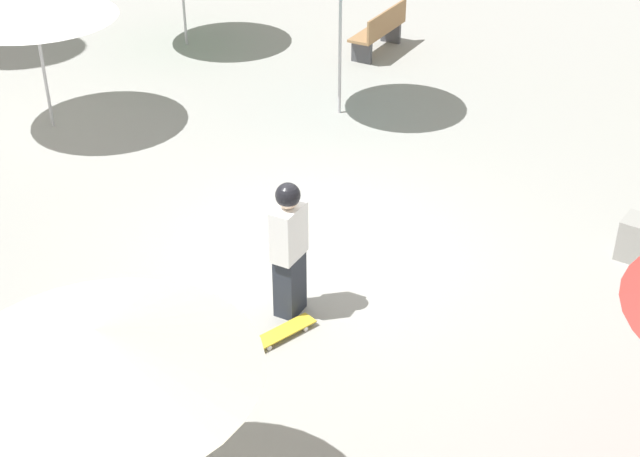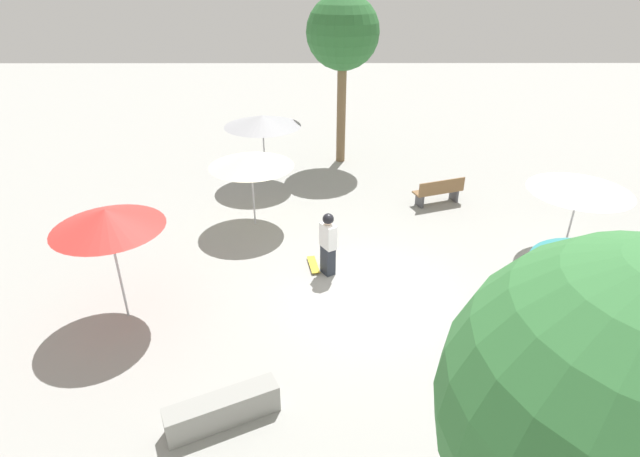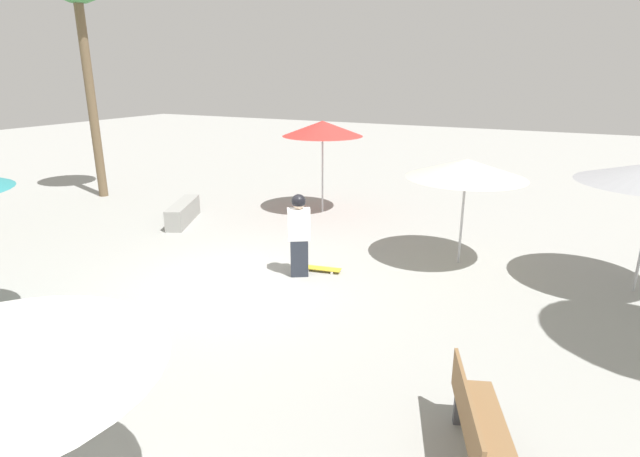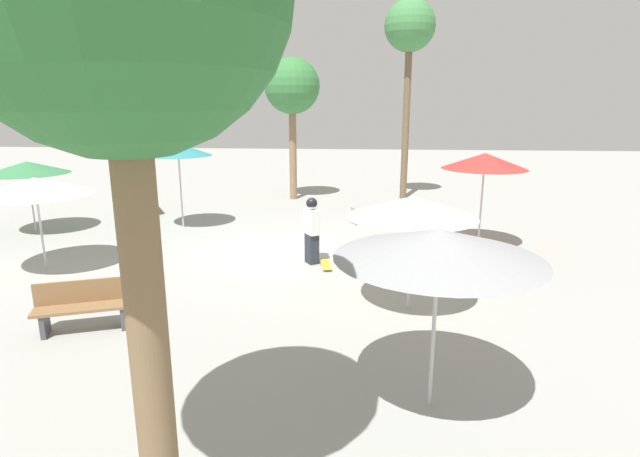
# 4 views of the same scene
# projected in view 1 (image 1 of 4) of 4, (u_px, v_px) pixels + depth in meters

# --- Properties ---
(ground_plane) EXTENTS (60.00, 60.00, 0.00)m
(ground_plane) POSITION_uv_depth(u_px,v_px,m) (318.00, 249.00, 11.04)
(ground_plane) COLOR #9E9E99
(skater_main) EXTENTS (0.49, 0.43, 1.62)m
(skater_main) POSITION_uv_depth(u_px,v_px,m) (289.00, 245.00, 9.50)
(skater_main) COLOR #282D38
(skater_main) RESTS_ON ground_plane
(skateboard) EXTENTS (0.82, 0.34, 0.07)m
(skateboard) POSITION_uv_depth(u_px,v_px,m) (282.00, 332.00, 9.54)
(skateboard) COLOR gold
(skateboard) RESTS_ON ground_plane
(bench_far) EXTENTS (1.60, 1.20, 0.85)m
(bench_far) POSITION_uv_depth(u_px,v_px,m) (380.00, 31.00, 16.73)
(bench_far) COLOR #47474C
(bench_far) RESTS_ON ground_plane
(shade_umbrella_white) EXTENTS (2.49, 2.49, 2.16)m
(shade_umbrella_white) POSITION_uv_depth(u_px,v_px,m) (32.00, 4.00, 13.11)
(shade_umbrella_white) COLOR #B7B7BC
(shade_umbrella_white) RESTS_ON ground_plane
(shade_umbrella_cream) EXTENTS (2.37, 2.37, 2.16)m
(shade_umbrella_cream) POSITION_uv_depth(u_px,v_px,m) (98.00, 351.00, 6.28)
(shade_umbrella_cream) COLOR #B7B7BC
(shade_umbrella_cream) RESTS_ON ground_plane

